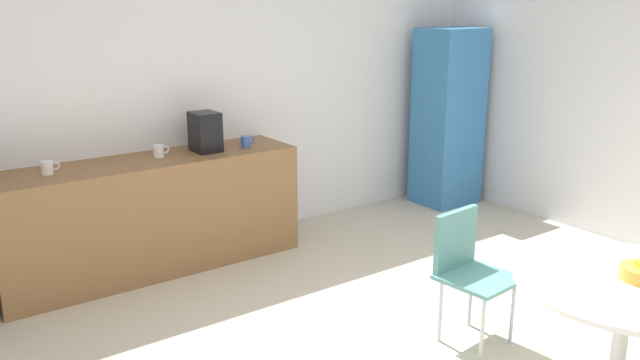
% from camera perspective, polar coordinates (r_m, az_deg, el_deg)
% --- Properties ---
extents(wall_back, '(6.00, 0.10, 2.60)m').
position_cam_1_polar(wall_back, '(5.71, -10.21, 7.25)').
color(wall_back, silver).
rests_on(wall_back, ground_plane).
extents(counter_block, '(2.37, 0.60, 0.90)m').
position_cam_1_polar(counter_block, '(5.34, -14.43, -2.97)').
color(counter_block, brown).
rests_on(counter_block, ground_plane).
extents(locker_cabinet, '(0.60, 0.50, 1.81)m').
position_cam_1_polar(locker_cabinet, '(6.93, 11.06, 5.36)').
color(locker_cabinet, '#3372B2').
rests_on(locker_cabinet, ground_plane).
extents(round_table, '(1.13, 1.13, 0.73)m').
position_cam_1_polar(round_table, '(3.75, 25.00, -9.69)').
color(round_table, silver).
rests_on(round_table, ground_plane).
extents(chair_teal, '(0.46, 0.46, 0.83)m').
position_cam_1_polar(chair_teal, '(4.21, 12.61, -6.88)').
color(chair_teal, silver).
rests_on(chair_teal, ground_plane).
extents(mug_white, '(0.13, 0.08, 0.09)m').
position_cam_1_polar(mug_white, '(5.28, -13.82, 2.47)').
color(mug_white, white).
rests_on(mug_white, counter_block).
extents(mug_green, '(0.13, 0.08, 0.09)m').
position_cam_1_polar(mug_green, '(5.01, -22.61, 1.00)').
color(mug_green, white).
rests_on(mug_green, counter_block).
extents(mug_red, '(0.13, 0.08, 0.09)m').
position_cam_1_polar(mug_red, '(5.50, -6.45, 3.34)').
color(mug_red, '#3F66BF').
rests_on(mug_red, counter_block).
extents(coffee_maker, '(0.20, 0.24, 0.32)m').
position_cam_1_polar(coffee_maker, '(5.38, -9.95, 4.15)').
color(coffee_maker, black).
rests_on(coffee_maker, counter_block).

